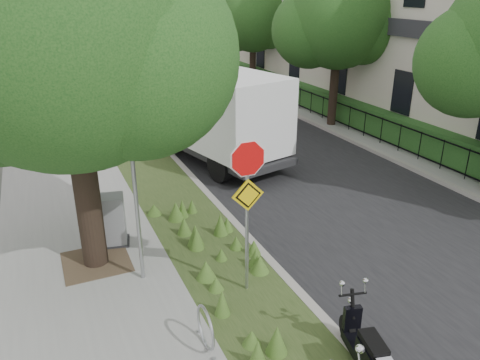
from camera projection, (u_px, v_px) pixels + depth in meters
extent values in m
plane|color=#4C5147|center=(322.00, 292.00, 9.39)|extent=(120.00, 120.00, 0.00)
cube|color=gray|center=(59.00, 162.00, 16.21)|extent=(3.50, 60.00, 0.12)
cube|color=#2C401B|center=(138.00, 151.00, 17.24)|extent=(2.00, 60.00, 0.12)
cube|color=#9E9991|center=(164.00, 148.00, 17.62)|extent=(0.20, 60.00, 0.13)
cube|color=black|center=(248.00, 138.00, 18.96)|extent=(7.00, 60.00, 0.01)
cube|color=#9E9991|center=(321.00, 127.00, 20.25)|extent=(0.20, 60.00, 0.13)
cube|color=gray|center=(353.00, 122.00, 20.89)|extent=(3.20, 60.00, 0.12)
cylinder|color=black|center=(83.00, 166.00, 9.35)|extent=(0.52, 0.52, 4.48)
sphere|color=#174517|center=(64.00, 23.00, 8.31)|extent=(5.40, 5.40, 5.40)
sphere|color=#174517|center=(135.00, 56.00, 8.35)|extent=(3.78, 3.78, 3.78)
cube|color=#473828|center=(96.00, 262.00, 10.20)|extent=(1.40, 1.40, 0.01)
cylinder|color=#A5A8AD|center=(135.00, 189.00, 8.90)|extent=(0.08, 0.08, 4.00)
torus|color=#A5A8AD|center=(205.00, 327.00, 7.68)|extent=(0.05, 0.77, 0.77)
cube|color=#A5A8AD|center=(214.00, 359.00, 7.52)|extent=(0.06, 0.06, 0.04)
cube|color=#A5A8AD|center=(199.00, 331.00, 8.12)|extent=(0.06, 0.06, 0.04)
cylinder|color=#A5A8AD|center=(247.00, 221.00, 8.75)|extent=(0.07, 0.07, 3.00)
cylinder|color=red|center=(248.00, 159.00, 8.25)|extent=(0.86, 0.03, 0.86)
cylinder|color=white|center=(248.00, 159.00, 8.26)|extent=(0.94, 0.02, 0.94)
cube|color=yellow|center=(248.00, 195.00, 8.52)|extent=(0.64, 0.03, 0.64)
cube|color=black|center=(336.00, 102.00, 20.13)|extent=(0.04, 24.00, 0.04)
cube|color=black|center=(335.00, 120.00, 20.43)|extent=(0.04, 24.00, 0.04)
cylinder|color=black|center=(336.00, 112.00, 20.30)|extent=(0.03, 0.03, 1.00)
cube|color=#19471A|center=(349.00, 110.00, 20.54)|extent=(1.00, 24.00, 1.10)
cube|color=beige|center=(423.00, 28.00, 20.62)|extent=(7.00, 26.00, 8.00)
cube|color=#2D2D33|center=(358.00, 23.00, 19.17)|extent=(0.25, 26.00, 0.60)
sphere|color=#174517|center=(472.00, 62.00, 12.41)|extent=(3.00, 3.00, 3.00)
cylinder|color=black|center=(335.00, 78.00, 19.64)|extent=(0.36, 0.36, 4.03)
sphere|color=#174517|center=(339.00, 16.00, 18.70)|extent=(4.20, 4.20, 4.20)
sphere|color=#174517|center=(310.00, 29.00, 19.08)|extent=(3.15, 3.15, 3.15)
sphere|color=#174517|center=(364.00, 27.00, 18.74)|extent=(2.94, 2.94, 2.94)
cylinder|color=black|center=(253.00, 58.00, 26.47)|extent=(0.36, 0.36, 3.64)
sphere|color=#174517|center=(253.00, 17.00, 25.62)|extent=(3.80, 3.80, 3.80)
sphere|color=#174517|center=(235.00, 25.00, 25.96)|extent=(2.85, 2.85, 2.85)
sphere|color=#174517|center=(269.00, 24.00, 25.65)|extent=(2.66, 2.66, 2.66)
cylinder|color=black|center=(347.00, 329.00, 7.87)|extent=(0.21, 0.48, 0.47)
cube|color=black|center=(363.00, 354.00, 7.31)|extent=(0.54, 1.08, 0.16)
cube|color=black|center=(373.00, 357.00, 6.94)|extent=(0.45, 0.65, 0.36)
cube|color=black|center=(373.00, 343.00, 6.89)|extent=(0.39, 0.59, 0.11)
cube|color=#262628|center=(217.00, 145.00, 16.29)|extent=(3.51, 6.15, 0.20)
cube|color=#B7BABC|center=(182.00, 107.00, 17.57)|extent=(2.54, 2.02, 1.75)
cube|color=white|center=(226.00, 110.00, 15.32)|extent=(3.33, 4.61, 2.41)
cube|color=#262628|center=(110.00, 242.00, 10.94)|extent=(1.01, 0.77, 0.04)
cube|color=gray|center=(107.00, 220.00, 10.72)|extent=(0.89, 0.66, 1.20)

